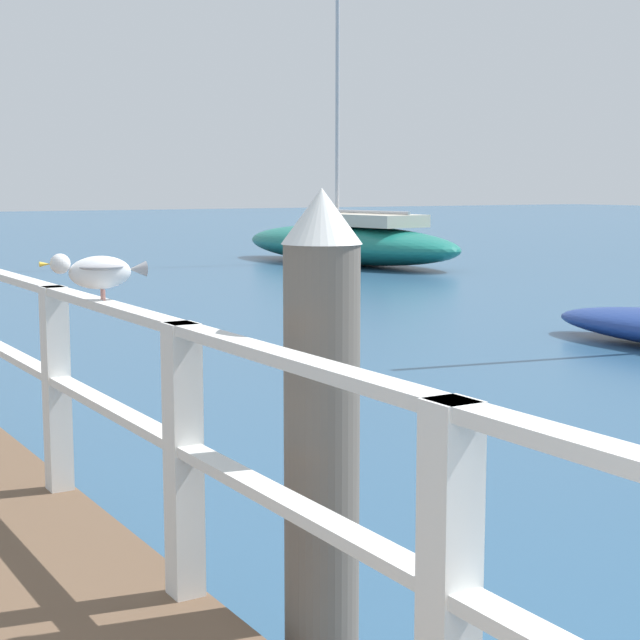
# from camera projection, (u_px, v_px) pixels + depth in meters

# --- Properties ---
(dock_piling_near) EXTENTS (0.29, 0.29, 1.98)m
(dock_piling_near) POSITION_uv_depth(u_px,v_px,m) (322.00, 456.00, 3.74)
(dock_piling_near) COLOR #6B6056
(dock_piling_near) RESTS_ON ground_plane
(seagull_foreground) EXTENTS (0.48, 0.20, 0.21)m
(seagull_foreground) POSITION_uv_depth(u_px,v_px,m) (98.00, 271.00, 4.56)
(seagull_foreground) COLOR white
(seagull_foreground) RESTS_ON pier_railing
(boat_1) EXTENTS (3.42, 7.96, 10.29)m
(boat_1) POSITION_uv_depth(u_px,v_px,m) (348.00, 242.00, 25.86)
(boat_1) COLOR #197266
(boat_1) RESTS_ON ground_plane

